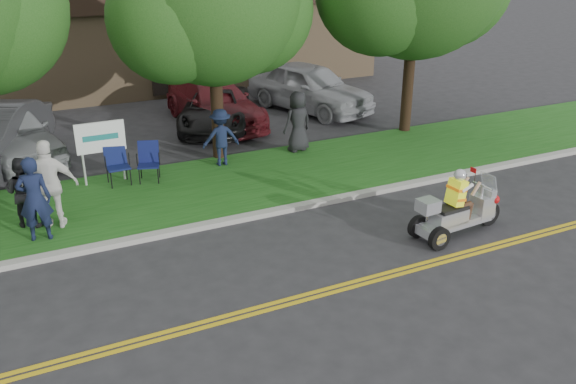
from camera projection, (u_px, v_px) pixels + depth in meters
name	position (u px, v px, depth m)	size (l,w,h in m)	color
ground	(321.00, 277.00, 11.87)	(120.00, 120.00, 0.00)	#28282B
centerline_near	(336.00, 291.00, 11.38)	(60.00, 0.10, 0.01)	gold
centerline_far	(332.00, 287.00, 11.52)	(60.00, 0.10, 0.01)	gold
curb	(259.00, 215.00, 14.37)	(60.00, 0.25, 0.12)	#A8A89E
grass_verge	(227.00, 184.00, 16.15)	(60.00, 4.00, 0.10)	#1A5115
commercial_building	(160.00, 33.00, 27.60)	(18.00, 8.20, 4.00)	#9E7F5B
tree_mid	(214.00, 4.00, 16.34)	(5.88, 4.80, 7.05)	#332114
business_sign	(101.00, 141.00, 15.68)	(1.25, 0.06, 1.75)	silver
trike_scooter	(457.00, 213.00, 13.32)	(2.40, 0.83, 1.57)	black
lawn_chair_a	(149.00, 159.00, 16.09)	(0.70, 0.71, 1.04)	black
lawn_chair_b	(116.00, 160.00, 15.88)	(0.58, 0.61, 1.09)	black
spectator_adult_left	(35.00, 199.00, 12.78)	(0.68, 0.45, 1.87)	#141D3A
spectator_adult_mid	(23.00, 192.00, 13.46)	(0.78, 0.61, 1.60)	black
spectator_adult_right	(50.00, 185.00, 13.29)	(1.19, 0.49, 2.03)	white
spectator_chair_a	(221.00, 137.00, 17.05)	(1.04, 0.60, 1.62)	#141D38
spectator_chair_b	(298.00, 122.00, 18.13)	(0.89, 0.58, 1.82)	black
parked_car_far_left	(9.00, 133.00, 17.69)	(1.95, 4.84, 1.65)	#989B9F
parked_car_mid	(215.00, 109.00, 20.75)	(2.20, 4.78, 1.33)	black
parked_car_right	(215.00, 102.00, 21.17)	(2.12, 5.21, 1.51)	#551319
parked_car_far_right	(309.00, 87.00, 22.73)	(2.11, 5.25, 1.79)	#A2A3A9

